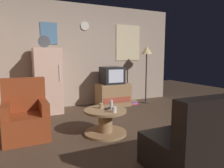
% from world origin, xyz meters
% --- Properties ---
extents(ground_plane, '(12.00, 12.00, 0.00)m').
position_xyz_m(ground_plane, '(0.00, 0.00, 0.00)').
color(ground_plane, '#4C3828').
extents(wall_with_art, '(5.20, 0.12, 2.66)m').
position_xyz_m(wall_with_art, '(0.01, 2.45, 1.33)').
color(wall_with_art, tan).
rests_on(wall_with_art, ground_plane).
extents(fridge, '(0.60, 0.62, 1.77)m').
position_xyz_m(fridge, '(-1.06, 2.02, 0.75)').
color(fridge, beige).
rests_on(fridge, ground_plane).
extents(tv_stand, '(0.84, 0.53, 0.60)m').
position_xyz_m(tv_stand, '(0.59, 1.96, 0.30)').
color(tv_stand, '#9E754C').
rests_on(tv_stand, ground_plane).
extents(crt_tv, '(0.54, 0.51, 0.44)m').
position_xyz_m(crt_tv, '(0.56, 1.96, 0.82)').
color(crt_tv, black).
rests_on(crt_tv, tv_stand).
extents(standing_lamp, '(0.32, 0.32, 1.59)m').
position_xyz_m(standing_lamp, '(1.60, 1.93, 1.36)').
color(standing_lamp, '#332D28').
rests_on(standing_lamp, ground_plane).
extents(coffee_table, '(0.72, 0.72, 0.43)m').
position_xyz_m(coffee_table, '(-0.39, 0.21, 0.21)').
color(coffee_table, '#9E754C').
rests_on(coffee_table, ground_plane).
extents(wine_glass, '(0.05, 0.05, 0.15)m').
position_xyz_m(wine_glass, '(-0.28, 0.19, 0.50)').
color(wine_glass, silver).
rests_on(wine_glass, coffee_table).
extents(mug_ceramic_white, '(0.08, 0.08, 0.09)m').
position_xyz_m(mug_ceramic_white, '(-0.33, -0.01, 0.47)').
color(mug_ceramic_white, silver).
rests_on(mug_ceramic_white, coffee_table).
extents(mug_ceramic_tan, '(0.08, 0.08, 0.09)m').
position_xyz_m(mug_ceramic_tan, '(-0.42, 0.31, 0.47)').
color(mug_ceramic_tan, tan).
rests_on(mug_ceramic_tan, coffee_table).
extents(remote_control, '(0.15, 0.11, 0.02)m').
position_xyz_m(remote_control, '(-0.33, 0.21, 0.44)').
color(remote_control, black).
rests_on(remote_control, coffee_table).
extents(armchair, '(0.68, 0.68, 0.96)m').
position_xyz_m(armchair, '(-1.62, 0.62, 0.34)').
color(armchair, maroon).
rests_on(armchair, ground_plane).
extents(couch, '(1.70, 0.80, 0.92)m').
position_xyz_m(couch, '(0.44, -1.31, 0.31)').
color(couch, black).
rests_on(couch, ground_plane).
extents(book_stack, '(0.21, 0.17, 0.11)m').
position_xyz_m(book_stack, '(1.17, 1.88, 0.05)').
color(book_stack, '#C33766').
rests_on(book_stack, ground_plane).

